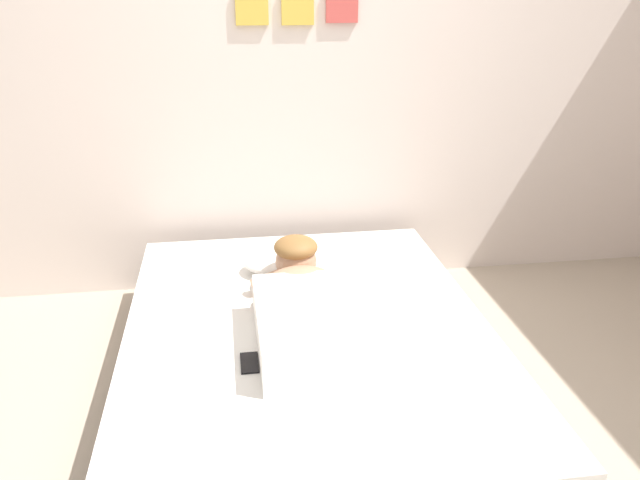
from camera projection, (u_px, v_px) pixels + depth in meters
The scene contains 7 objects.
ground_plane at pixel (350, 453), 2.46m from camera, with size 13.40×13.40×0.00m, color tan.
back_wall at pixel (297, 66), 3.47m from camera, with size 4.70×0.12×2.50m.
bed at pixel (308, 358), 2.78m from camera, with size 1.56×2.09×0.34m.
pillow at pixel (297, 261), 3.18m from camera, with size 0.52×0.32×0.11m, color white.
person_lying at pixel (306, 307), 2.63m from camera, with size 0.43×0.92×0.27m.
coffee_cup at pixel (340, 279), 3.03m from camera, with size 0.12×0.09×0.07m.
cell_phone at pixel (250, 363), 2.43m from camera, with size 0.07×0.14×0.01m, color black.
Camera 1 is at (-0.41, -1.93, 1.69)m, focal length 36.06 mm.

